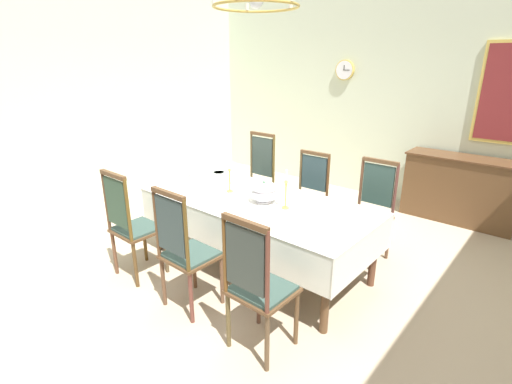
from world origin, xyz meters
TOP-DOWN VIEW (x-y plane):
  - ground at (0.00, 0.00)m, footprint 6.55×5.91m
  - back_wall at (0.00, 3.00)m, footprint 6.55×0.08m
  - left_wall at (-3.31, 0.00)m, footprint 0.08×5.91m
  - dining_table at (0.00, -0.06)m, footprint 2.42×1.10m
  - tablecloth at (0.00, -0.06)m, footprint 2.44×1.12m
  - chair_south_a at (-0.81, -1.01)m, footprint 0.44×0.42m
  - chair_north_a at (-0.81, 0.90)m, footprint 0.44×0.42m
  - chair_south_b at (0.01, -1.01)m, footprint 0.44×0.42m
  - chair_north_b at (0.01, 0.90)m, footprint 0.44×0.42m
  - chair_south_c at (0.83, -1.01)m, footprint 0.44×0.42m
  - chair_north_c at (0.83, 0.90)m, footprint 0.44×0.42m
  - soup_tureen at (0.10, -0.06)m, footprint 0.28×0.28m
  - candlestick_west at (-0.37, -0.06)m, footprint 0.07×0.07m
  - candlestick_east at (0.37, -0.06)m, footprint 0.07×0.07m
  - bowl_near_left at (-0.94, 0.33)m, footprint 0.16×0.16m
  - bowl_near_right at (-0.25, -0.44)m, footprint 0.20×0.20m
  - bowl_far_left at (-0.60, -0.47)m, footprint 0.18×0.18m
  - spoon_primary at (-1.05, 0.36)m, footprint 0.03×0.18m
  - spoon_secondary at (-0.38, -0.41)m, footprint 0.04×0.18m
  - sideboard at (1.31, 2.68)m, footprint 1.44×0.48m
  - mounted_clock at (-0.68, 2.92)m, footprint 0.31×0.06m
  - chandelier at (-0.00, -0.06)m, footprint 0.77×0.76m

SIDE VIEW (x-z plane):
  - ground at x=0.00m, z-range -0.04..0.00m
  - sideboard at x=1.31m, z-range 0.00..0.91m
  - chair_north_b at x=0.01m, z-range 0.03..1.10m
  - chair_north_c at x=0.83m, z-range 0.02..1.14m
  - chair_south_c at x=0.83m, z-range 0.02..1.15m
  - chair_south_a at x=-0.81m, z-range 0.02..1.15m
  - chair_south_b at x=0.01m, z-range 0.02..1.16m
  - chair_north_a at x=-0.81m, z-range 0.01..1.21m
  - tablecloth at x=0.00m, z-range 0.50..0.85m
  - dining_table at x=0.00m, z-range 0.31..1.07m
  - spoon_primary at x=-1.05m, z-range 0.76..0.77m
  - spoon_secondary at x=-0.38m, z-range 0.76..0.77m
  - bowl_near_left at x=-0.94m, z-range 0.76..0.79m
  - bowl_far_left at x=-0.60m, z-range 0.76..0.80m
  - bowl_near_right at x=-0.25m, z-range 0.76..0.81m
  - soup_tureen at x=0.10m, z-range 0.76..0.98m
  - candlestick_west at x=-0.37m, z-range 0.73..1.09m
  - candlestick_east at x=0.37m, z-range 0.73..1.11m
  - back_wall at x=0.00m, z-range 0.00..3.24m
  - left_wall at x=-3.31m, z-range 0.00..3.24m
  - mounted_clock at x=-0.68m, z-range 1.80..2.12m
  - chandelier at x=0.00m, z-range 2.23..2.89m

